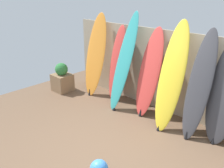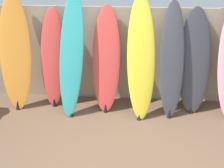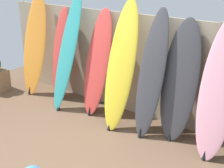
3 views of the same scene
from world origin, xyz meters
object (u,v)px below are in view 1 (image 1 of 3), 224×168
at_px(surfboard_charcoal_5, 199,86).
at_px(surfboard_teal_2, 124,62).
at_px(planter_box, 62,79).
at_px(surfboard_red_1, 117,64).
at_px(surfboard_red_3, 149,73).
at_px(surfboard_orange_0, 96,56).
at_px(surfboard_yellow_4, 172,77).

bearing_deg(surfboard_charcoal_5, surfboard_teal_2, -178.32).
bearing_deg(planter_box, surfboard_red_1, 24.05).
bearing_deg(surfboard_red_1, surfboard_red_3, -4.04).
distance_m(surfboard_orange_0, surfboard_red_1, 0.67).
bearing_deg(surfboard_red_3, planter_box, -166.89).
distance_m(surfboard_charcoal_5, planter_box, 3.63).
relative_size(surfboard_red_1, planter_box, 2.36).
relative_size(surfboard_red_1, surfboard_charcoal_5, 0.92).
bearing_deg(surfboard_teal_2, surfboard_charcoal_5, 1.68).
height_order(surfboard_red_3, surfboard_charcoal_5, surfboard_charcoal_5).
relative_size(surfboard_orange_0, surfboard_charcoal_5, 1.03).
relative_size(surfboard_red_3, surfboard_charcoal_5, 0.95).
relative_size(surfboard_red_3, surfboard_yellow_4, 0.90).
height_order(surfboard_yellow_4, surfboard_charcoal_5, surfboard_yellow_4).
distance_m(surfboard_red_3, surfboard_yellow_4, 0.64).
xyz_separation_m(surfboard_red_1, surfboard_charcoal_5, (2.13, -0.16, 0.08)).
bearing_deg(surfboard_charcoal_5, surfboard_orange_0, 178.73).
bearing_deg(surfboard_red_1, surfboard_teal_2, -27.66).
distance_m(surfboard_orange_0, surfboard_teal_2, 1.05).
xyz_separation_m(surfboard_orange_0, planter_box, (-0.76, -0.53, -0.67)).
height_order(surfboard_red_1, surfboard_teal_2, surfboard_teal_2).
distance_m(surfboard_red_1, planter_box, 1.64).
relative_size(surfboard_charcoal_5, planter_box, 2.58).
bearing_deg(surfboard_orange_0, surfboard_teal_2, -6.16).
xyz_separation_m(surfboard_orange_0, surfboard_red_3, (1.64, 0.02, -0.08)).
xyz_separation_m(surfboard_red_1, surfboard_teal_2, (0.40, -0.21, 0.17)).
bearing_deg(surfboard_charcoal_5, surfboard_red_3, 175.68).
distance_m(surfboard_orange_0, surfboard_charcoal_5, 2.78).
xyz_separation_m(surfboard_yellow_4, planter_box, (-3.01, -0.41, -0.70)).
distance_m(surfboard_red_1, surfboard_charcoal_5, 2.14).
height_order(surfboard_red_1, surfboard_yellow_4, surfboard_yellow_4).
bearing_deg(surfboard_red_1, surfboard_charcoal_5, -4.19).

